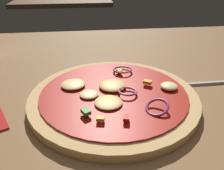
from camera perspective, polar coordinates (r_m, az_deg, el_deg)
name	(u,v)px	position (r m, az deg, el deg)	size (l,w,h in m)	color
dining_table	(136,105)	(0.43, 6.07, -5.12)	(1.39, 0.99, 0.03)	brown
pizza	(113,95)	(0.41, 0.35, -2.63)	(0.30, 0.30, 0.03)	tan
fork	(199,84)	(0.50, 20.98, 0.29)	(0.19, 0.02, 0.00)	silver
background_table	(64,0)	(1.82, -11.98, 20.22)	(0.66, 0.58, 0.03)	#4C301C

